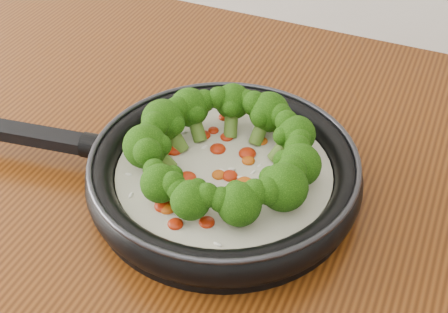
% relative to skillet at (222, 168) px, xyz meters
% --- Properties ---
extents(skillet, '(0.48, 0.34, 0.09)m').
position_rel_skillet_xyz_m(skillet, '(0.00, 0.00, 0.00)').
color(skillet, black).
rests_on(skillet, counter).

